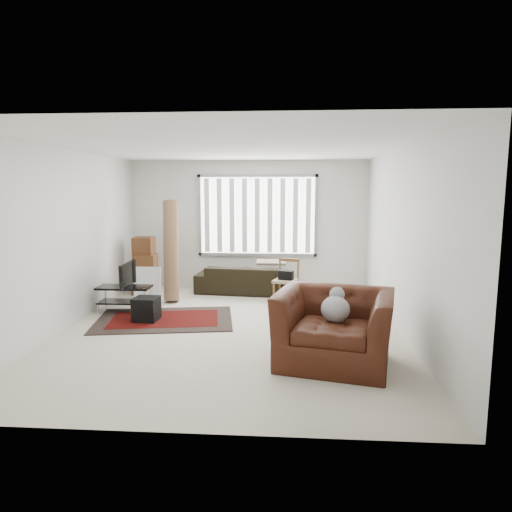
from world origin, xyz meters
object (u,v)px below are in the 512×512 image
Objects in this scene: sofa at (244,275)px; side_chair at (286,278)px; moving_boxes at (145,267)px; armchair at (334,322)px; tv_stand at (124,293)px.

side_chair reaches higher than sofa.
moving_boxes reaches higher than armchair.
tv_stand is 0.79× the size of moving_boxes.
tv_stand is 0.56× the size of armchair.
armchair is (3.44, -3.50, -0.03)m from moving_boxes.
side_chair is (2.77, 0.94, 0.12)m from tv_stand.
tv_stand is 2.93m from side_chair.
side_chair is 3.09m from armchair.
tv_stand is 1.43m from moving_boxes.
side_chair is at bearing 18.78° from tv_stand.
moving_boxes is at bearing 147.93° from armchair.
armchair is at bearing 117.39° from sofa.
moving_boxes is 2.89m from side_chair.
side_chair is at bearing 148.13° from sofa.
side_chair reaches higher than tv_stand.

